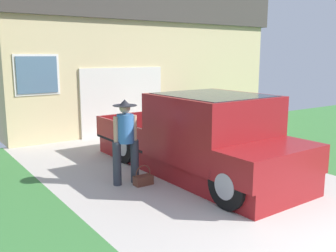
% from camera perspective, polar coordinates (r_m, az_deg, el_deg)
% --- Properties ---
extents(pickup_truck, '(2.20, 5.34, 1.72)m').
position_cam_1_polar(pickup_truck, '(7.97, 5.63, -1.92)').
color(pickup_truck, maroon).
rests_on(pickup_truck, ground).
extents(person_with_hat, '(0.53, 0.46, 1.67)m').
position_cam_1_polar(person_with_hat, '(7.41, -6.36, -1.75)').
color(person_with_hat, '#333842').
rests_on(person_with_hat, ground).
extents(handbag, '(0.36, 0.20, 0.40)m').
position_cam_1_polar(handbag, '(7.52, -3.72, -7.93)').
color(handbag, brown).
rests_on(handbag, ground).
extents(house_with_garage, '(10.13, 6.82, 4.68)m').
position_cam_1_polar(house_with_garage, '(15.64, -8.13, 10.02)').
color(house_with_garage, '#D1BE8C').
rests_on(house_with_garage, ground).
extents(wheeled_trash_bin, '(0.60, 0.72, 1.15)m').
position_cam_1_polar(wheeled_trash_bin, '(12.76, 4.16, 2.09)').
color(wheeled_trash_bin, '#424247').
rests_on(wheeled_trash_bin, ground).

